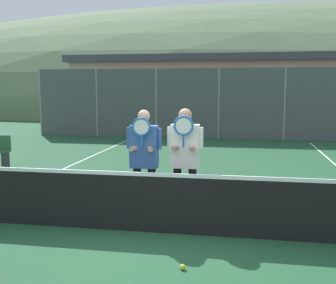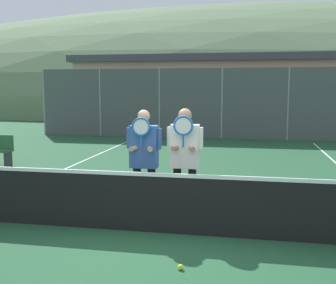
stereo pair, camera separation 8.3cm
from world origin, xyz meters
TOP-DOWN VIEW (x-y plane):
  - ground_plane at (0.00, 0.00)m, footprint 120.00×120.00m
  - hill_distant at (0.00, 50.87)m, footprint 117.43×65.24m
  - clubhouse_building at (-0.04, 18.14)m, footprint 16.98×5.50m
  - fence_back at (-0.00, 11.85)m, footprint 16.15×0.06m
  - tennis_net at (0.00, 0.00)m, footprint 9.75×0.09m
  - court_line_left_sideline at (-3.62, 3.00)m, footprint 0.05×16.00m
  - player_leftmost at (-0.50, 0.59)m, footprint 0.58×0.34m
  - player_center_left at (0.16, 0.65)m, footprint 0.58×0.34m
  - car_far_left at (-4.86, 13.78)m, footprint 4.74×2.06m
  - car_left_of_center at (0.40, 14.13)m, footprint 4.20×1.97m
  - tennis_ball_on_court at (0.40, -1.21)m, footprint 0.07×0.07m

SIDE VIEW (x-z plane):
  - ground_plane at x=0.00m, z-range 0.00..0.00m
  - hill_distant at x=0.00m, z-range -11.42..11.42m
  - court_line_left_sideline at x=-3.62m, z-range 0.00..0.01m
  - tennis_ball_on_court at x=0.40m, z-range 0.00..0.07m
  - tennis_net at x=0.00m, z-range -0.03..0.97m
  - car_left_of_center at x=0.40m, z-range 0.01..1.84m
  - car_far_left at x=-4.86m, z-range 0.02..1.85m
  - player_leftmost at x=-0.50m, z-range 0.15..1.95m
  - player_center_left at x=0.16m, z-range 0.17..2.00m
  - fence_back at x=0.00m, z-range 0.00..2.95m
  - clubhouse_building at x=-0.04m, z-range 0.02..3.88m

